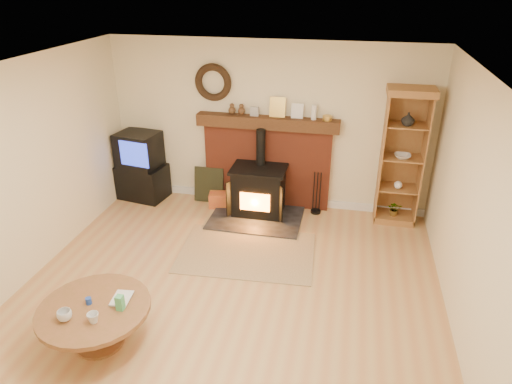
% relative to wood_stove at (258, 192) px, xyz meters
% --- Properties ---
extents(ground, '(5.50, 5.50, 0.00)m').
position_rel_wood_stove_xyz_m(ground, '(0.06, -2.28, -0.38)').
color(ground, tan).
rests_on(ground, ground).
extents(room_shell, '(5.02, 5.52, 2.61)m').
position_rel_wood_stove_xyz_m(room_shell, '(0.04, -2.18, 1.34)').
color(room_shell, beige).
rests_on(room_shell, ground).
extents(chimney_breast, '(2.20, 0.22, 1.78)m').
position_rel_wood_stove_xyz_m(chimney_breast, '(0.06, 0.39, 0.42)').
color(chimney_breast, brown).
rests_on(chimney_breast, ground).
extents(wood_stove, '(1.40, 1.00, 1.33)m').
position_rel_wood_stove_xyz_m(wood_stove, '(0.00, 0.00, 0.00)').
color(wood_stove, black).
rests_on(wood_stove, ground).
extents(area_rug, '(1.88, 1.35, 0.01)m').
position_rel_wood_stove_xyz_m(area_rug, '(0.08, -1.13, -0.37)').
color(area_rug, brown).
rests_on(area_rug, ground).
extents(tv_unit, '(0.85, 0.66, 1.13)m').
position_rel_wood_stove_xyz_m(tv_unit, '(-2.03, 0.19, 0.16)').
color(tv_unit, black).
rests_on(tv_unit, ground).
extents(curio_cabinet, '(0.66, 0.47, 2.05)m').
position_rel_wood_stove_xyz_m(curio_cabinet, '(2.08, 0.28, 0.64)').
color(curio_cabinet, '#985A31').
rests_on(curio_cabinet, ground).
extents(firelog_box, '(0.41, 0.30, 0.23)m').
position_rel_wood_stove_xyz_m(firelog_box, '(-0.65, 0.12, -0.26)').
color(firelog_box, orange).
rests_on(firelog_box, ground).
extents(leaning_painting, '(0.49, 0.13, 0.58)m').
position_rel_wood_stove_xyz_m(leaning_painting, '(-0.89, 0.27, -0.09)').
color(leaning_painting, black).
rests_on(leaning_painting, ground).
extents(fire_tools, '(0.16, 0.16, 0.70)m').
position_rel_wood_stove_xyz_m(fire_tools, '(0.89, 0.22, -0.25)').
color(fire_tools, black).
rests_on(fire_tools, ground).
extents(coffee_table, '(1.11, 1.11, 0.63)m').
position_rel_wood_stove_xyz_m(coffee_table, '(-1.02, -3.08, 0.00)').
color(coffee_table, brown).
rests_on(coffee_table, ground).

